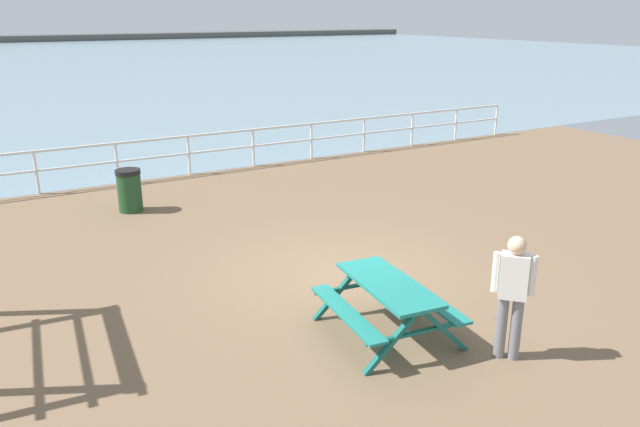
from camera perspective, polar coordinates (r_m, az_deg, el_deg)
name	(u,v)px	position (r m, az deg, el deg)	size (l,w,h in m)	color
ground_plane	(339,276)	(10.78, 1.80, -5.78)	(30.00, 24.00, 0.20)	brown
sea_band	(18,63)	(61.47, -25.93, 12.33)	(142.00, 90.00, 0.01)	gray
seaward_railing	(188,147)	(17.29, -11.98, 5.96)	(23.07, 0.07, 1.08)	white
picnic_table_mid_centre	(388,296)	(8.55, 6.24, -7.49)	(1.72, 1.96, 0.80)	#1E7A70
visitor	(512,290)	(8.16, 17.23, -6.72)	(0.39, 0.41, 1.66)	slate
litter_bin	(129,190)	(14.41, -17.07, 2.05)	(0.55, 0.55, 0.95)	#1E4723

